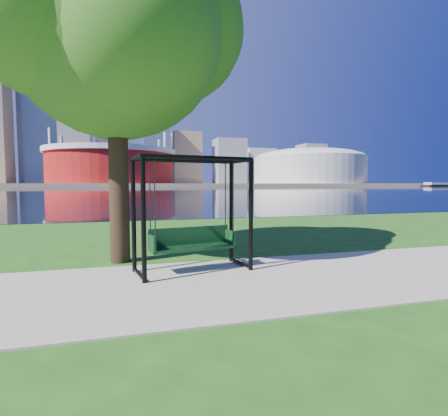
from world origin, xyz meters
name	(u,v)px	position (x,y,z in m)	size (l,w,h in m)	color
ground	(226,277)	(0.00, 0.00, 0.00)	(900.00, 900.00, 0.00)	#1E5114
path	(233,282)	(0.00, -0.50, 0.01)	(120.00, 4.00, 0.03)	#9E937F
river	(132,190)	(0.00, 102.00, 0.01)	(900.00, 180.00, 0.02)	black
far_bank	(127,185)	(0.00, 306.00, 1.00)	(900.00, 228.00, 2.00)	#937F60
stadium	(112,165)	(-10.00, 235.00, 14.23)	(83.00, 83.00, 32.00)	maroon
arena	(309,165)	(135.00, 235.00, 15.87)	(84.00, 84.00, 26.56)	beige
skyline	(121,145)	(-4.27, 319.39, 35.89)	(392.00, 66.00, 96.50)	gray
swing	(192,217)	(-0.61, 0.63, 1.25)	(2.68, 1.50, 2.59)	black
park_tree	(113,23)	(-2.26, 2.19, 5.94)	(6.88, 6.22, 8.55)	black
barge	(437,184)	(207.44, 186.16, 1.22)	(27.82, 12.01, 2.70)	black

